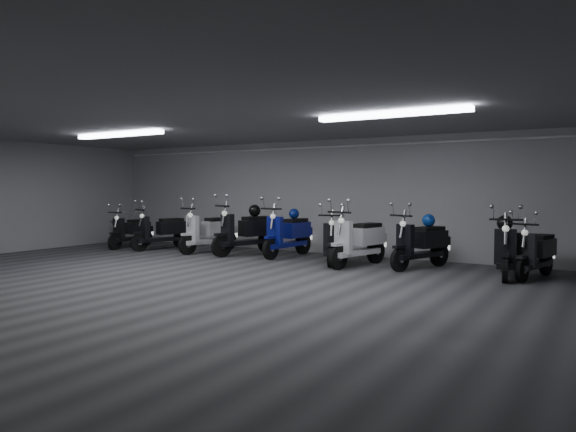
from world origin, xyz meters
The scene contains 21 objects.
floor centered at (0.00, 0.00, -0.01)m, with size 14.00×10.00×0.01m, color #363638.
ceiling centered at (0.00, 0.00, 2.80)m, with size 14.00×10.00×0.01m, color gray.
back_wall centered at (0.00, 5.00, 1.40)m, with size 14.00×0.01×2.80m, color #A2A2A5.
fluor_strip_left centered at (-3.00, 1.00, 2.74)m, with size 2.40×0.18×0.08m, color white.
fluor_strip_right centered at (3.00, 1.00, 2.74)m, with size 2.40×0.18×0.08m, color white.
conduit centered at (0.00, 4.92, 2.62)m, with size 0.05×0.05×13.60m, color white.
scooter_0 centered at (-5.25, 3.31, 0.61)m, with size 0.55×1.64×1.22m, color black, non-canonical shape.
scooter_1 centered at (-4.19, 3.39, 0.66)m, with size 0.59×1.77×1.32m, color black, non-canonical shape.
scooter_2 centered at (-2.77, 3.58, 0.70)m, with size 0.62×1.87×1.40m, color silver, non-canonical shape.
scooter_3 centered at (-1.68, 3.65, 0.75)m, with size 0.67×2.00×1.49m, color black, non-canonical shape.
scooter_4 centered at (-0.63, 3.90, 0.72)m, with size 0.64×1.92×1.43m, color navy, non-canonical shape.
scooter_5 centered at (0.83, 3.49, 0.66)m, with size 0.59×1.77×1.32m, color black, non-canonical shape.
scooter_6 centered at (1.41, 3.34, 0.71)m, with size 0.63×1.90×1.42m, color silver, non-canonical shape.
scooter_7 centered at (2.61, 3.70, 0.67)m, with size 0.60×1.81×1.35m, color black, non-canonical shape.
scooter_8 centered at (4.24, 3.49, 0.67)m, with size 0.60×1.80×1.34m, color black, non-canonical shape.
scooter_9 centered at (4.73, 3.59, 0.62)m, with size 0.56×1.67×1.24m, color black, non-canonical shape.
bicycle centered at (-6.50, 4.08, 0.58)m, with size 0.64×1.80×1.17m, color silver.
helmet_0 centered at (2.71, 3.93, 0.96)m, with size 0.26×0.26×0.26m, color navy.
helmet_1 centered at (-0.61, 4.16, 1.01)m, with size 0.24×0.24×0.24m, color navy.
helmet_2 centered at (4.19, 3.74, 0.98)m, with size 0.29×0.29×0.29m, color black.
helmet_3 centered at (-1.58, 3.92, 1.07)m, with size 0.29×0.29×0.29m, color black.
Camera 1 is at (5.96, -6.85, 1.62)m, focal length 33.64 mm.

